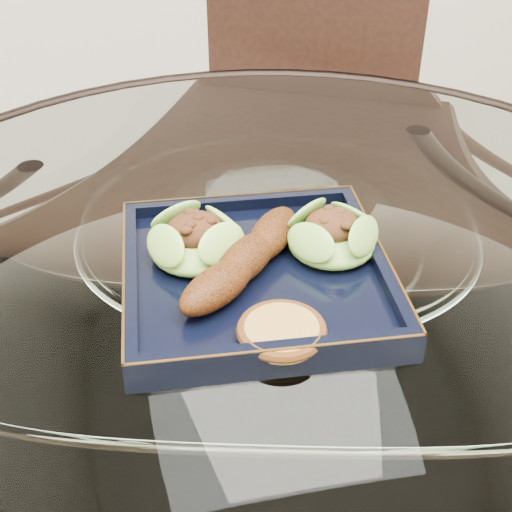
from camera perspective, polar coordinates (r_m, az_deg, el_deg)
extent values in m
cylinder|color=white|center=(0.80, 1.65, -0.39)|extent=(1.10, 1.10, 0.01)
torus|color=black|center=(0.80, 1.65, -0.39)|extent=(1.13, 1.13, 0.02)
cylinder|color=black|center=(1.31, 10.66, -5.45)|extent=(0.04, 0.04, 0.75)
cylinder|color=black|center=(1.25, -14.42, -8.72)|extent=(0.04, 0.04, 0.75)
cube|color=black|center=(1.33, 2.58, -0.16)|extent=(0.54, 0.54, 0.04)
cube|color=black|center=(1.36, 4.44, 13.21)|extent=(0.36, 0.19, 0.44)
cylinder|color=black|center=(1.39, -6.27, -11.16)|extent=(0.03, 0.03, 0.43)
cylinder|color=black|center=(1.34, 8.25, -13.63)|extent=(0.03, 0.03, 0.43)
cylinder|color=black|center=(1.63, -2.39, -2.62)|extent=(0.03, 0.03, 0.43)
cylinder|color=black|center=(1.59, 9.72, -4.38)|extent=(0.03, 0.03, 0.43)
cube|color=black|center=(0.74, 0.00, -1.89)|extent=(0.28, 0.28, 0.02)
ellipsoid|color=#68A630|center=(0.75, -4.80, 1.07)|extent=(0.11, 0.11, 0.04)
ellipsoid|color=#5F952B|center=(0.76, 6.09, 1.47)|extent=(0.12, 0.12, 0.03)
ellipsoid|color=#5C2809|center=(0.72, -0.82, -0.20)|extent=(0.16, 0.17, 0.04)
cylinder|color=#AC7C39|center=(0.65, 2.07, -6.09)|extent=(0.09, 0.09, 0.01)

